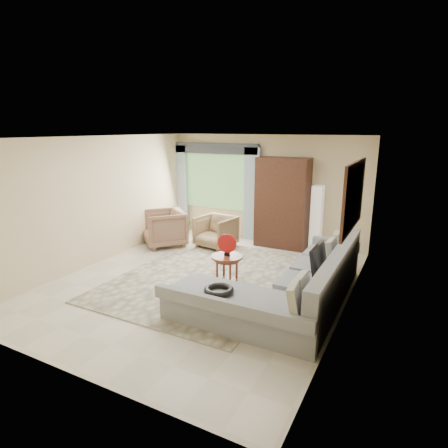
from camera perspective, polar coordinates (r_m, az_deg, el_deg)
The scene contains 17 objects.
ground at distance 6.99m, azimuth -3.18°, elevation -8.76°, with size 6.00×6.00×0.00m, color silver.
area_rug at distance 7.18m, azimuth -2.60°, elevation -8.03°, with size 3.00×4.00×0.02m, color beige.
sectional_sofa at distance 6.07m, azimuth 10.74°, elevation -9.84°, with size 2.30×3.46×0.90m.
tv_screen at distance 6.15m, azimuth 14.24°, elevation -5.33°, with size 0.06×0.74×0.48m, color black.
garden_hose at distance 5.33m, azimuth -0.79°, elevation -10.03°, with size 0.43×0.43×0.09m, color black.
coffee_table at distance 6.73m, azimuth 0.45°, elevation -6.99°, with size 0.56×0.56×0.56m.
red_disc at distance 6.56m, azimuth 0.46°, elevation -2.96°, with size 0.34×0.34×0.03m, color #AA1211.
armchair_left at distance 9.05m, azimuth -9.10°, elevation -0.61°, with size 0.92×0.94×0.86m, color #8A614B.
armchair_right at distance 8.83m, azimuth -1.28°, elevation -1.18°, with size 0.80×0.82×0.75m, color #90734E.
potted_plant at distance 9.71m, azimuth -6.03°, elevation -0.29°, with size 0.53×0.46×0.58m, color #999999.
armoire at distance 8.84m, azimuth 8.89°, elevation 3.18°, with size 1.20×0.55×2.10m, color black.
floor_lamp at distance 8.75m, azimuth 13.89°, elevation 0.79°, with size 0.24×0.24×1.50m, color silver.
window at distance 9.77m, azimuth -1.20°, elevation 6.50°, with size 1.80×0.04×1.40m, color #669E59.
curtain_left at distance 10.27m, azimuth -6.60°, elevation 5.40°, with size 0.40×0.08×2.30m, color #9EB7CC.
curtain_right at distance 9.27m, azimuth 4.25°, elevation 4.47°, with size 0.40×0.08×2.30m, color #9EB7CC.
valance at distance 9.62m, azimuth -1.44°, elevation 11.47°, with size 2.40×0.12×0.26m, color #1E232D.
wall_mirror at distance 6.00m, azimuth 19.12°, elevation 4.02°, with size 0.05×1.70×1.05m.
Camera 1 is at (3.31, -5.51, 2.76)m, focal length 30.00 mm.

